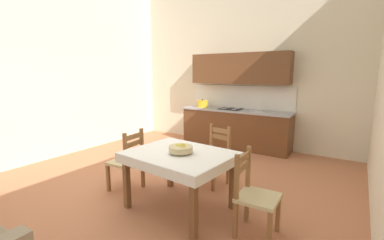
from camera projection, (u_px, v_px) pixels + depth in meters
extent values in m
cube|color=#B7704C|center=(157.00, 190.00, 4.05)|extent=(6.12, 6.76, 0.10)
cube|color=beige|center=(240.00, 63.00, 6.29)|extent=(6.12, 0.12, 3.96)
cube|color=beige|center=(46.00, 61.00, 5.19)|extent=(0.12, 6.76, 3.96)
cube|color=brown|center=(235.00, 129.00, 6.22)|extent=(2.57, 0.60, 0.86)
cube|color=#9E9EA3|center=(235.00, 110.00, 6.13)|extent=(2.60, 0.63, 0.04)
cube|color=silver|center=(241.00, 97.00, 6.33)|extent=(2.57, 0.01, 0.55)
cube|color=brown|center=(239.00, 69.00, 6.07)|extent=(2.36, 0.34, 0.70)
cube|color=black|center=(230.00, 147.00, 6.06)|extent=(2.53, 0.02, 0.09)
cylinder|color=silver|center=(260.00, 112.00, 5.83)|extent=(0.34, 0.34, 0.02)
cylinder|color=silver|center=(262.00, 106.00, 5.92)|extent=(0.02, 0.02, 0.22)
cube|color=black|center=(231.00, 109.00, 6.20)|extent=(0.52, 0.42, 0.01)
cylinder|color=silver|center=(224.00, 108.00, 6.19)|extent=(0.11, 0.11, 0.01)
cylinder|color=silver|center=(234.00, 109.00, 6.05)|extent=(0.11, 0.11, 0.01)
cylinder|color=silver|center=(227.00, 108.00, 6.35)|extent=(0.11, 0.11, 0.01)
cylinder|color=silver|center=(237.00, 108.00, 6.21)|extent=(0.11, 0.11, 0.01)
cylinder|color=gold|center=(202.00, 104.00, 6.58)|extent=(0.28, 0.28, 0.15)
cylinder|color=gold|center=(202.00, 101.00, 6.57)|extent=(0.29, 0.29, 0.02)
sphere|color=black|center=(202.00, 100.00, 6.56)|extent=(0.04, 0.04, 0.04)
cube|color=brown|center=(179.00, 154.00, 3.30)|extent=(1.29, 1.06, 0.02)
cube|color=brown|center=(127.00, 181.00, 3.38)|extent=(0.08, 0.08, 0.73)
cube|color=brown|center=(194.00, 207.00, 2.71)|extent=(0.08, 0.08, 0.73)
cube|color=brown|center=(170.00, 164.00, 4.02)|extent=(0.08, 0.08, 0.73)
cube|color=brown|center=(233.00, 182.00, 3.36)|extent=(0.08, 0.08, 0.73)
cube|color=white|center=(179.00, 153.00, 3.30)|extent=(1.36, 1.12, 0.00)
cube|color=white|center=(150.00, 169.00, 2.92)|extent=(1.27, 0.12, 0.12)
cube|color=white|center=(203.00, 148.00, 3.70)|extent=(1.27, 0.12, 0.12)
cube|color=white|center=(145.00, 148.00, 3.70)|extent=(0.10, 1.01, 0.12)
cube|color=white|center=(223.00, 168.00, 2.93)|extent=(0.10, 1.01, 0.12)
cube|color=#D1BC89|center=(212.00, 158.00, 4.09)|extent=(0.50, 0.50, 0.04)
cube|color=olive|center=(213.00, 178.00, 3.88)|extent=(0.05, 0.05, 0.41)
cube|color=olive|center=(196.00, 172.00, 4.13)|extent=(0.05, 0.05, 0.41)
cube|color=olive|center=(229.00, 156.00, 4.08)|extent=(0.05, 0.05, 0.93)
cube|color=olive|center=(211.00, 151.00, 4.33)|extent=(0.05, 0.05, 0.93)
cube|color=olive|center=(220.00, 131.00, 4.14)|extent=(0.32, 0.09, 0.07)
cube|color=olive|center=(220.00, 137.00, 4.16)|extent=(0.32, 0.09, 0.07)
cube|color=#D1BC89|center=(258.00, 198.00, 2.79)|extent=(0.43, 0.43, 0.04)
cube|color=olive|center=(278.00, 214.00, 2.89)|extent=(0.05, 0.05, 0.41)
cube|color=olive|center=(269.00, 230.00, 2.58)|extent=(0.05, 0.05, 0.41)
cube|color=olive|center=(248.00, 185.00, 3.02)|extent=(0.05, 0.05, 0.93)
cube|color=olive|center=(236.00, 197.00, 2.72)|extent=(0.05, 0.05, 0.93)
cube|color=olive|center=(243.00, 158.00, 2.80)|extent=(0.03, 0.32, 0.07)
cube|color=olive|center=(243.00, 167.00, 2.82)|extent=(0.03, 0.32, 0.07)
cube|color=#D1BC89|center=(125.00, 162.00, 3.91)|extent=(0.45, 0.45, 0.04)
cube|color=olive|center=(108.00, 178.00, 3.88)|extent=(0.05, 0.05, 0.41)
cube|color=olive|center=(125.00, 170.00, 4.19)|extent=(0.05, 0.05, 0.41)
cube|color=olive|center=(126.00, 165.00, 3.66)|extent=(0.05, 0.05, 0.93)
cube|color=olive|center=(142.00, 158.00, 3.98)|extent=(0.05, 0.05, 0.93)
cube|color=olive|center=(133.00, 137.00, 3.75)|extent=(0.05, 0.32, 0.07)
cube|color=olive|center=(134.00, 144.00, 3.77)|extent=(0.05, 0.32, 0.07)
cylinder|color=tan|center=(181.00, 152.00, 3.26)|extent=(0.17, 0.17, 0.02)
cylinder|color=tan|center=(181.00, 149.00, 3.25)|extent=(0.30, 0.30, 0.07)
sphere|color=gold|center=(178.00, 147.00, 3.28)|extent=(0.09, 0.09, 0.09)
sphere|color=gold|center=(183.00, 149.00, 3.20)|extent=(0.08, 0.08, 0.08)
sphere|color=gold|center=(182.00, 147.00, 3.27)|extent=(0.10, 0.10, 0.10)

